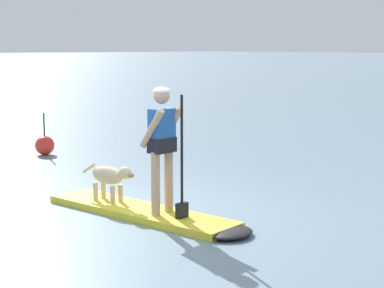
% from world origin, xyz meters
% --- Properties ---
extents(ground_plane, '(400.00, 400.00, 0.00)m').
position_xyz_m(ground_plane, '(0.00, 0.00, 0.00)').
color(ground_plane, slate).
extents(paddleboard, '(3.44, 1.07, 0.10)m').
position_xyz_m(paddleboard, '(0.23, 0.03, 0.05)').
color(paddleboard, yellow).
rests_on(paddleboard, ground_plane).
extents(person_paddler, '(0.63, 0.52, 1.71)m').
position_xyz_m(person_paddler, '(0.44, 0.05, 1.09)').
color(person_paddler, tan).
rests_on(person_paddler, paddleboard).
extents(dog, '(1.07, 0.29, 0.55)m').
position_xyz_m(dog, '(-0.59, -0.07, 0.47)').
color(dog, '#CCB78C').
rests_on(dog, paddleboard).
extents(marker_buoy, '(0.41, 0.41, 0.91)m').
position_xyz_m(marker_buoy, '(-5.34, 1.62, 0.21)').
color(marker_buoy, red).
rests_on(marker_buoy, ground_plane).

